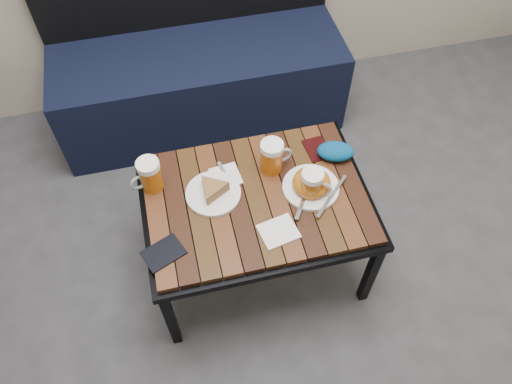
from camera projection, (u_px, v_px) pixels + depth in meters
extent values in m
cube|color=black|center=(201.00, 86.00, 2.53)|extent=(1.40, 0.50, 0.45)
cube|color=black|center=(170.00, 319.00, 1.83)|extent=(0.04, 0.03, 0.42)
cube|color=black|center=(371.00, 274.00, 1.93)|extent=(0.04, 0.03, 0.42)
cube|color=black|center=(153.00, 197.00, 2.14)|extent=(0.04, 0.04, 0.42)
cube|color=black|center=(325.00, 164.00, 2.25)|extent=(0.04, 0.04, 0.42)
cube|color=black|center=(256.00, 202.00, 1.86)|extent=(0.84, 0.62, 0.03)
cube|color=#3D1C0D|center=(256.00, 198.00, 1.83)|extent=(0.80, 0.58, 0.02)
cylinder|color=#B0550E|center=(151.00, 177.00, 1.81)|extent=(0.10, 0.10, 0.11)
cylinder|color=white|center=(148.00, 165.00, 1.75)|extent=(0.08, 0.08, 0.02)
torus|color=#8C999E|center=(139.00, 182.00, 1.79)|extent=(0.07, 0.03, 0.07)
cylinder|color=#B0550E|center=(272.00, 159.00, 1.86)|extent=(0.09, 0.09, 0.11)
cylinder|color=white|center=(272.00, 147.00, 1.80)|extent=(0.09, 0.09, 0.03)
torus|color=#8C999E|center=(283.00, 155.00, 1.87)|extent=(0.07, 0.02, 0.07)
cylinder|color=#B0550E|center=(311.00, 186.00, 1.79)|extent=(0.10, 0.10, 0.10)
cylinder|color=white|center=(313.00, 176.00, 1.74)|extent=(0.08, 0.08, 0.02)
torus|color=#8C999E|center=(323.00, 189.00, 1.78)|extent=(0.06, 0.04, 0.06)
cylinder|color=white|center=(213.00, 194.00, 1.82)|extent=(0.20, 0.20, 0.01)
cylinder|color=white|center=(311.00, 187.00, 1.84)|extent=(0.21, 0.21, 0.01)
torus|color=#8F380D|center=(311.00, 183.00, 1.82)|extent=(0.14, 0.14, 0.04)
cube|color=#A5A8AD|center=(332.00, 196.00, 1.81)|extent=(0.17, 0.16, 0.00)
cube|color=#A5A8AD|center=(303.00, 202.00, 1.79)|extent=(0.10, 0.14, 0.00)
cube|color=white|center=(226.00, 176.00, 1.88)|extent=(0.12, 0.12, 0.01)
cube|color=#A5A8AD|center=(226.00, 175.00, 1.87)|extent=(0.04, 0.14, 0.00)
cube|color=white|center=(278.00, 231.00, 1.73)|extent=(0.15, 0.13, 0.01)
cube|color=black|center=(163.00, 253.00, 1.68)|extent=(0.16, 0.14, 0.01)
cube|color=black|center=(317.00, 149.00, 1.96)|extent=(0.09, 0.12, 0.01)
ellipsoid|color=navy|center=(335.00, 151.00, 1.91)|extent=(0.16, 0.13, 0.06)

